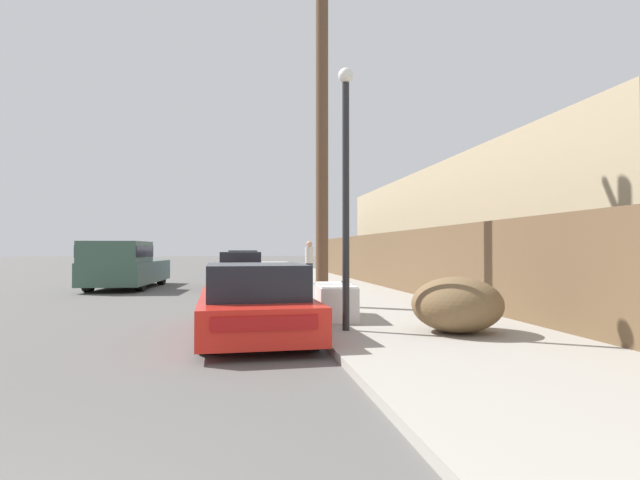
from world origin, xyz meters
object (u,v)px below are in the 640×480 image
(car_parked_mid, at_px, (241,271))
(pedestrian, at_px, (309,262))
(pickup_truck, at_px, (124,265))
(discarded_fridge, at_px, (336,301))
(street_lamp, at_px, (346,177))
(parked_sports_car_red, at_px, (254,303))
(brush_pile, at_px, (457,304))
(car_parked_far, at_px, (242,264))
(utility_pole, at_px, (322,115))

(car_parked_mid, relative_size, pedestrian, 2.50)
(pedestrian, bearing_deg, pickup_truck, -179.49)
(discarded_fridge, distance_m, pedestrian, 10.02)
(discarded_fridge, relative_size, street_lamp, 0.40)
(parked_sports_car_red, distance_m, brush_pile, 3.41)
(car_parked_far, relative_size, utility_pole, 0.45)
(car_parked_far, bearing_deg, utility_pole, -84.87)
(parked_sports_car_red, xyz_separation_m, brush_pile, (3.31, -0.82, 0.01))
(discarded_fridge, relative_size, utility_pole, 0.19)
(car_parked_mid, bearing_deg, discarded_fridge, -78.37)
(car_parked_far, height_order, brush_pile, car_parked_far)
(utility_pole, bearing_deg, pedestrian, 84.02)
(street_lamp, bearing_deg, pickup_truck, 117.74)
(street_lamp, relative_size, brush_pile, 2.99)
(pickup_truck, bearing_deg, car_parked_far, -111.87)
(utility_pole, relative_size, street_lamp, 2.04)
(discarded_fridge, xyz_separation_m, street_lamp, (-0.13, -1.57, 2.28))
(car_parked_far, distance_m, street_lamp, 21.10)
(parked_sports_car_red, bearing_deg, discarded_fridge, 34.74)
(utility_pole, relative_size, pedestrian, 5.35)
(pickup_truck, xyz_separation_m, pedestrian, (7.06, 0.06, 0.10))
(car_parked_mid, relative_size, car_parked_far, 1.03)
(car_parked_mid, relative_size, pickup_truck, 0.75)
(car_parked_mid, relative_size, brush_pile, 2.85)
(street_lamp, height_order, pedestrian, street_lamp)
(car_parked_far, xyz_separation_m, brush_pile, (3.30, -21.45, -0.09))
(parked_sports_car_red, relative_size, brush_pile, 2.88)
(brush_pile, bearing_deg, street_lamp, 163.96)
(discarded_fridge, height_order, brush_pile, brush_pile)
(car_parked_mid, height_order, pedestrian, pedestrian)
(parked_sports_car_red, distance_m, car_parked_far, 20.64)
(brush_pile, bearing_deg, parked_sports_car_red, 166.11)
(parked_sports_car_red, bearing_deg, utility_pole, 60.41)
(parked_sports_car_red, height_order, pedestrian, pedestrian)
(car_parked_far, relative_size, brush_pile, 2.77)
(car_parked_far, bearing_deg, discarded_fridge, -85.74)
(car_parked_far, bearing_deg, car_parked_mid, -91.59)
(car_parked_far, distance_m, utility_pole, 17.82)
(discarded_fridge, relative_size, pickup_truck, 0.31)
(pickup_truck, relative_size, brush_pile, 3.79)
(pedestrian, bearing_deg, discarded_fridge, -95.18)
(discarded_fridge, xyz_separation_m, brush_pile, (1.64, -2.08, 0.12))
(pedestrian, bearing_deg, car_parked_mid, -174.26)
(utility_pole, xyz_separation_m, brush_pile, (1.56, -4.21, -4.23))
(pedestrian, bearing_deg, parked_sports_car_red, -102.94)
(street_lamp, bearing_deg, pedestrian, 84.86)
(discarded_fridge, bearing_deg, car_parked_mid, 106.05)
(parked_sports_car_red, height_order, car_parked_mid, car_parked_mid)
(pickup_truck, bearing_deg, car_parked_mid, -179.23)
(car_parked_mid, distance_m, pedestrian, 2.76)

